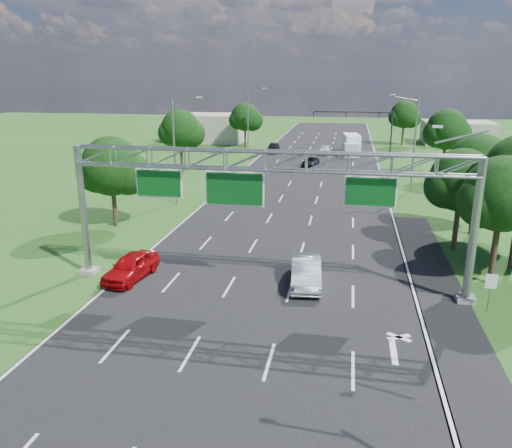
% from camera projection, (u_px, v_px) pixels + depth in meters
% --- Properties ---
extents(ground, '(220.00, 220.00, 0.00)m').
position_uv_depth(ground, '(294.00, 209.00, 46.55)').
color(ground, '#264F17').
rests_on(ground, ground).
extents(road, '(18.00, 180.00, 0.02)m').
position_uv_depth(road, '(294.00, 209.00, 46.55)').
color(road, black).
rests_on(road, ground).
extents(road_flare, '(3.00, 30.00, 0.02)m').
position_uv_depth(road_flare, '(435.00, 285.00, 29.68)').
color(road_flare, black).
rests_on(road_flare, ground).
extents(sign_gantry, '(23.50, 1.00, 9.56)m').
position_uv_depth(sign_gantry, '(267.00, 172.00, 27.56)').
color(sign_gantry, gray).
rests_on(sign_gantry, ground).
extents(regulatory_sign, '(0.60, 0.08, 2.10)m').
position_uv_depth(regulatory_sign, '(491.00, 285.00, 26.02)').
color(regulatory_sign, gray).
rests_on(regulatory_sign, ground).
extents(traffic_signal, '(12.21, 0.24, 7.00)m').
position_uv_depth(traffic_signal, '(369.00, 122.00, 76.73)').
color(traffic_signal, black).
rests_on(traffic_signal, ground).
extents(streetlight_l_near, '(2.97, 0.22, 10.16)m').
position_uv_depth(streetlight_l_near, '(176.00, 146.00, 46.95)').
color(streetlight_l_near, gray).
rests_on(streetlight_l_near, ground).
extents(streetlight_l_far, '(2.97, 0.22, 10.16)m').
position_uv_depth(streetlight_l_far, '(249.00, 117.00, 79.92)').
color(streetlight_l_far, gray).
rests_on(streetlight_l_far, ground).
extents(streetlight_r_mid, '(2.97, 0.22, 10.16)m').
position_uv_depth(streetlight_r_mid, '(413.00, 139.00, 52.39)').
color(streetlight_r_mid, gray).
rests_on(streetlight_r_mid, ground).
extents(tree_cluster_right, '(9.91, 14.60, 8.68)m').
position_uv_depth(tree_cluster_right, '(505.00, 183.00, 32.24)').
color(tree_cluster_right, '#2D2116').
rests_on(tree_cluster_right, ground).
extents(tree_verge_la, '(5.76, 4.80, 7.40)m').
position_uv_depth(tree_verge_la, '(113.00, 169.00, 40.14)').
color(tree_verge_la, '#2D2116').
rests_on(tree_verge_la, ground).
extents(tree_verge_lb, '(5.76, 4.80, 8.06)m').
position_uv_depth(tree_verge_lb, '(181.00, 131.00, 61.97)').
color(tree_verge_lb, '#2D2116').
rests_on(tree_verge_lb, ground).
extents(tree_verge_lc, '(5.76, 4.80, 7.62)m').
position_uv_depth(tree_verge_lc, '(246.00, 118.00, 85.12)').
color(tree_verge_lc, '#2D2116').
rests_on(tree_verge_lc, ground).
extents(tree_verge_rd, '(5.76, 4.80, 8.28)m').
position_uv_depth(tree_verge_rd, '(447.00, 131.00, 59.11)').
color(tree_verge_rd, '#2D2116').
rests_on(tree_verge_rd, ground).
extents(tree_verge_re, '(5.76, 4.80, 7.84)m').
position_uv_depth(tree_verge_re, '(405.00, 116.00, 87.84)').
color(tree_verge_re, '#2D2116').
rests_on(tree_verge_re, ground).
extents(building_left, '(14.00, 10.00, 5.00)m').
position_uv_depth(building_left, '(208.00, 128.00, 94.93)').
color(building_left, '#A69E8B').
rests_on(building_left, ground).
extents(building_right, '(12.00, 9.00, 4.00)m').
position_uv_depth(building_right, '(457.00, 133.00, 90.74)').
color(building_right, '#A69E8B').
rests_on(building_right, ground).
extents(red_coupe, '(2.44, 4.77, 1.55)m').
position_uv_depth(red_coupe, '(131.00, 267.00, 30.45)').
color(red_coupe, '#AF080C').
rests_on(red_coupe, ground).
extents(silver_sedan, '(2.21, 5.09, 1.63)m').
position_uv_depth(silver_sedan, '(306.00, 271.00, 29.63)').
color(silver_sedan, '#ABAFB7').
rests_on(silver_sedan, ground).
extents(car_queue_a, '(1.95, 4.33, 1.23)m').
position_uv_depth(car_queue_a, '(325.00, 151.00, 78.82)').
color(car_queue_a, silver).
rests_on(car_queue_a, ground).
extents(car_queue_b, '(2.34, 4.56, 1.23)m').
position_uv_depth(car_queue_b, '(310.00, 162.00, 68.55)').
color(car_queue_b, black).
rests_on(car_queue_b, ground).
extents(car_queue_c, '(2.20, 4.84, 1.61)m').
position_uv_depth(car_queue_c, '(273.00, 148.00, 80.60)').
color(car_queue_c, black).
rests_on(car_queue_c, ground).
extents(box_truck, '(2.99, 8.20, 3.02)m').
position_uv_depth(box_truck, '(351.00, 145.00, 78.95)').
color(box_truck, white).
rests_on(box_truck, ground).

